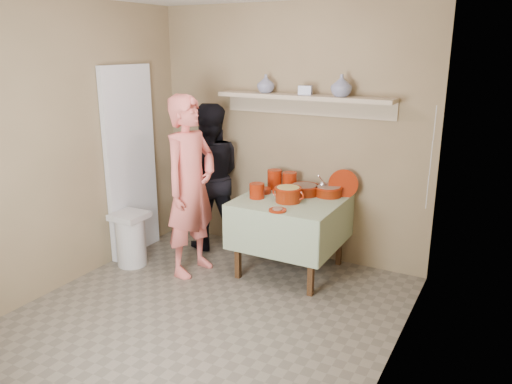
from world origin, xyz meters
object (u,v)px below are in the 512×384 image
Objects in this scene: person_helper at (208,177)px; cazuela_rice at (288,193)px; serving_table at (291,210)px; person_cook at (191,187)px; trash_bin at (131,239)px.

cazuela_rice is at bearing 128.84° from person_helper.
serving_table is at bearing 134.06° from person_helper.
serving_table is at bearing -56.81° from person_cook.
cazuela_rice reaches higher than trash_bin.
person_helper is 1.10m from serving_table.
person_cook reaches higher than person_helper.
serving_table is at bearing 97.66° from cazuela_rice.
cazuela_rice is 1.70m from trash_bin.
serving_table is (0.86, 0.45, -0.24)m from person_cook.
trash_bin is (-1.50, -0.64, -0.36)m from serving_table.
serving_table is 1.74× the size of trash_bin.
person_helper is (-0.22, 0.63, -0.08)m from person_cook.
cazuela_rice reaches higher than serving_table.
serving_table is (1.07, -0.17, -0.16)m from person_helper.
person_cook is 0.94m from cazuela_rice.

